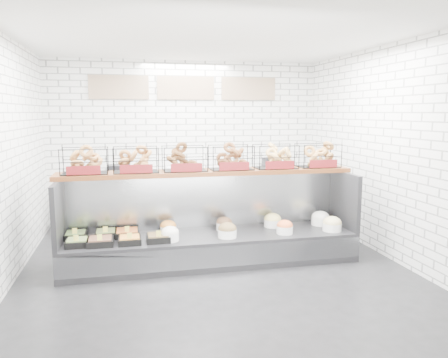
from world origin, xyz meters
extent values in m
plane|color=black|center=(0.00, 0.00, 0.00)|extent=(5.50, 5.50, 0.00)
cube|color=white|center=(0.00, 2.75, 1.50)|extent=(5.00, 0.02, 3.00)
cube|color=white|center=(-2.50, 0.00, 1.50)|extent=(0.02, 5.50, 3.00)
cube|color=white|center=(2.50, 0.00, 1.50)|extent=(0.02, 5.50, 3.00)
cube|color=white|center=(0.00, 0.00, 3.00)|extent=(5.00, 5.50, 0.02)
cube|color=tan|center=(-1.20, 2.72, 2.50)|extent=(1.05, 0.03, 0.42)
cube|color=tan|center=(0.00, 2.72, 2.50)|extent=(1.05, 0.03, 0.42)
cube|color=tan|center=(1.20, 2.72, 2.50)|extent=(1.05, 0.03, 0.42)
cube|color=black|center=(0.00, 0.30, 0.20)|extent=(4.00, 0.90, 0.40)
cube|color=#93969B|center=(0.00, -0.14, 0.22)|extent=(4.00, 0.03, 0.28)
cube|color=#93969B|center=(0.00, 0.71, 0.80)|extent=(4.00, 0.08, 0.80)
cube|color=black|center=(-1.97, 0.30, 0.80)|extent=(0.06, 0.90, 0.80)
cube|color=black|center=(1.97, 0.30, 0.80)|extent=(0.06, 0.90, 0.80)
cube|color=black|center=(-1.74, 0.13, 0.44)|extent=(0.28, 0.28, 0.08)
cube|color=olive|center=(-1.74, 0.13, 0.48)|extent=(0.24, 0.24, 0.04)
cube|color=#F4E455|center=(-1.74, 0.03, 0.53)|extent=(0.06, 0.01, 0.08)
cube|color=black|center=(-1.80, 0.47, 0.44)|extent=(0.28, 0.28, 0.08)
cube|color=#6D8F49|center=(-1.80, 0.47, 0.48)|extent=(0.23, 0.23, 0.04)
cube|color=#F4E455|center=(-1.80, 0.38, 0.53)|extent=(0.06, 0.01, 0.08)
cube|color=black|center=(-1.46, 0.11, 0.44)|extent=(0.32, 0.32, 0.08)
cube|color=brown|center=(-1.46, 0.11, 0.48)|extent=(0.27, 0.27, 0.04)
cube|color=#F4E455|center=(-1.46, 0.00, 0.53)|extent=(0.06, 0.01, 0.08)
cube|color=black|center=(-1.41, 0.47, 0.44)|extent=(0.28, 0.28, 0.08)
cube|color=#86984D|center=(-1.41, 0.47, 0.48)|extent=(0.24, 0.24, 0.04)
cube|color=#F4E455|center=(-1.41, 0.37, 0.53)|extent=(0.06, 0.01, 0.08)
cube|color=black|center=(-1.10, 0.09, 0.44)|extent=(0.29, 0.29, 0.08)
cube|color=orange|center=(-1.10, 0.09, 0.48)|extent=(0.24, 0.24, 0.04)
cube|color=#F4E455|center=(-1.10, -0.01, 0.53)|extent=(0.06, 0.01, 0.08)
cube|color=black|center=(-1.13, 0.44, 0.44)|extent=(0.32, 0.32, 0.08)
cube|color=orange|center=(-1.13, 0.44, 0.48)|extent=(0.27, 0.27, 0.04)
cube|color=#F4E455|center=(-1.13, 0.33, 0.53)|extent=(0.06, 0.01, 0.08)
cube|color=black|center=(-0.74, 0.12, 0.44)|extent=(0.30, 0.30, 0.08)
cube|color=brown|center=(-0.74, 0.12, 0.48)|extent=(0.26, 0.26, 0.04)
cube|color=#F4E455|center=(-0.74, 0.01, 0.53)|extent=(0.06, 0.01, 0.08)
cylinder|color=white|center=(-0.58, 0.10, 0.46)|extent=(0.23, 0.23, 0.11)
ellipsoid|color=white|center=(-0.58, 0.10, 0.52)|extent=(0.23, 0.23, 0.16)
cylinder|color=white|center=(-0.58, 0.44, 0.46)|extent=(0.22, 0.22, 0.11)
ellipsoid|color=orange|center=(-0.58, 0.44, 0.52)|extent=(0.22, 0.22, 0.15)
cylinder|color=white|center=(0.18, 0.10, 0.46)|extent=(0.25, 0.25, 0.11)
ellipsoid|color=brown|center=(0.18, 0.10, 0.52)|extent=(0.25, 0.25, 0.17)
cylinder|color=white|center=(0.22, 0.46, 0.46)|extent=(0.23, 0.23, 0.11)
ellipsoid|color=brown|center=(0.22, 0.46, 0.52)|extent=(0.22, 0.22, 0.16)
cylinder|color=white|center=(0.99, 0.10, 0.46)|extent=(0.23, 0.23, 0.11)
ellipsoid|color=orange|center=(0.99, 0.10, 0.52)|extent=(0.22, 0.22, 0.16)
cylinder|color=white|center=(0.95, 0.49, 0.46)|extent=(0.25, 0.25, 0.11)
ellipsoid|color=#E9D677|center=(0.95, 0.49, 0.52)|extent=(0.25, 0.25, 0.17)
cylinder|color=white|center=(1.70, 0.10, 0.46)|extent=(0.27, 0.27, 0.11)
ellipsoid|color=#D5C083|center=(1.70, 0.10, 0.52)|extent=(0.26, 0.26, 0.18)
cylinder|color=white|center=(1.68, 0.44, 0.46)|extent=(0.27, 0.27, 0.11)
ellipsoid|color=white|center=(1.68, 0.44, 0.52)|extent=(0.26, 0.26, 0.18)
cube|color=#532811|center=(0.00, 0.52, 1.23)|extent=(4.10, 0.50, 0.06)
cube|color=black|center=(-1.64, 0.52, 1.43)|extent=(0.60, 0.38, 0.34)
cube|color=maroon|center=(-1.64, 0.32, 1.33)|extent=(0.42, 0.02, 0.11)
cube|color=black|center=(-0.99, 0.52, 1.43)|extent=(0.60, 0.38, 0.34)
cube|color=maroon|center=(-0.99, 0.32, 1.33)|extent=(0.42, 0.02, 0.11)
cube|color=black|center=(-0.33, 0.52, 1.43)|extent=(0.60, 0.38, 0.34)
cube|color=maroon|center=(-0.33, 0.32, 1.33)|extent=(0.42, 0.02, 0.11)
cube|color=black|center=(0.33, 0.52, 1.43)|extent=(0.60, 0.38, 0.34)
cube|color=maroon|center=(0.33, 0.32, 1.33)|extent=(0.42, 0.02, 0.11)
cube|color=black|center=(0.99, 0.52, 1.43)|extent=(0.60, 0.38, 0.34)
cube|color=maroon|center=(0.99, 0.32, 1.33)|extent=(0.42, 0.02, 0.11)
cube|color=black|center=(1.64, 0.52, 1.43)|extent=(0.60, 0.38, 0.34)
cube|color=maroon|center=(1.64, 0.32, 1.33)|extent=(0.42, 0.02, 0.11)
cube|color=#93969B|center=(0.00, 2.43, 0.45)|extent=(4.00, 0.60, 0.90)
cube|color=black|center=(-1.25, 2.44, 1.02)|extent=(0.40, 0.30, 0.24)
cube|color=silver|center=(-0.24, 2.43, 0.99)|extent=(0.35, 0.28, 0.18)
cylinder|color=#CE6933|center=(0.65, 2.37, 1.01)|extent=(0.09, 0.09, 0.22)
cube|color=black|center=(1.58, 2.42, 1.05)|extent=(0.30, 0.30, 0.30)
camera|label=1|loc=(-1.10, -5.42, 2.06)|focal=35.00mm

